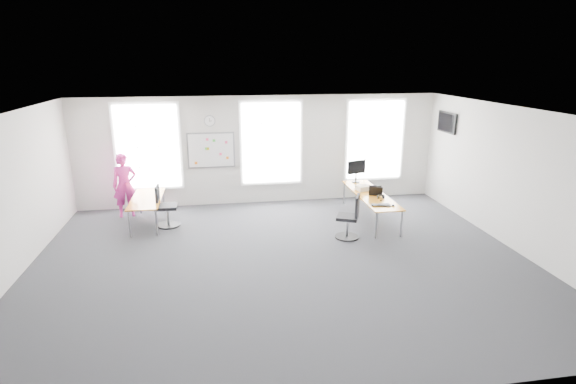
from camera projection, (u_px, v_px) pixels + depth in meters
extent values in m
plane|color=#242429|center=(282.00, 261.00, 9.10)|extent=(10.00, 10.00, 0.00)
plane|color=white|center=(282.00, 112.00, 8.25)|extent=(10.00, 10.00, 0.00)
plane|color=silver|center=(260.00, 150.00, 12.46)|extent=(10.00, 0.00, 10.00)
plane|color=silver|center=(337.00, 293.00, 4.89)|extent=(10.00, 0.00, 10.00)
plane|color=silver|center=(1.00, 203.00, 7.90)|extent=(0.00, 10.00, 10.00)
plane|color=silver|center=(516.00, 180.00, 9.45)|extent=(0.00, 10.00, 10.00)
cube|color=white|center=(148.00, 147.00, 11.90)|extent=(1.60, 0.06, 2.20)
cube|color=white|center=(271.00, 143.00, 12.42)|extent=(1.60, 0.06, 2.20)
cube|color=white|center=(375.00, 140.00, 12.89)|extent=(1.60, 0.06, 2.20)
cube|color=#B0771A|center=(371.00, 194.00, 11.35)|extent=(0.72, 2.71, 0.03)
cylinder|color=gray|center=(376.00, 225.00, 10.18)|extent=(0.05, 0.05, 0.63)
cylinder|color=gray|center=(401.00, 224.00, 10.27)|extent=(0.05, 0.05, 0.63)
cylinder|color=gray|center=(344.00, 193.00, 12.62)|extent=(0.05, 0.05, 0.63)
cylinder|color=gray|center=(365.00, 192.00, 12.72)|extent=(0.05, 0.05, 0.63)
cube|color=#B0771A|center=(147.00, 199.00, 11.01)|extent=(0.72, 1.81, 0.03)
cylinder|color=gray|center=(129.00, 224.00, 10.26)|extent=(0.05, 0.05, 0.63)
cylinder|color=gray|center=(156.00, 222.00, 10.35)|extent=(0.05, 0.05, 0.63)
cylinder|color=gray|center=(140.00, 202.00, 11.85)|extent=(0.05, 0.05, 0.63)
cylinder|color=gray|center=(164.00, 201.00, 11.95)|extent=(0.05, 0.05, 0.63)
cylinder|color=black|center=(347.00, 237.00, 10.32)|extent=(0.54, 0.54, 0.03)
cylinder|color=gray|center=(347.00, 227.00, 10.25)|extent=(0.06, 0.06, 0.44)
cube|color=black|center=(348.00, 217.00, 10.18)|extent=(0.61, 0.61, 0.07)
cube|color=black|center=(357.00, 206.00, 10.04)|extent=(0.23, 0.42, 0.47)
cylinder|color=black|center=(169.00, 225.00, 11.04)|extent=(0.55, 0.55, 0.03)
cylinder|color=gray|center=(168.00, 216.00, 10.97)|extent=(0.06, 0.06, 0.44)
cube|color=black|center=(167.00, 207.00, 10.90)|extent=(0.47, 0.47, 0.07)
cube|color=black|center=(158.00, 195.00, 10.79)|extent=(0.06, 0.44, 0.47)
imported|color=#C52785|center=(125.00, 185.00, 11.51)|extent=(0.68, 0.53, 1.65)
cube|color=white|center=(211.00, 150.00, 12.20)|extent=(1.20, 0.03, 0.90)
cylinder|color=gray|center=(210.00, 121.00, 11.98)|extent=(0.30, 0.04, 0.30)
cube|color=black|center=(447.00, 122.00, 12.05)|extent=(0.06, 0.90, 0.55)
cube|color=black|center=(381.00, 205.00, 10.45)|extent=(0.47, 0.28, 0.02)
ellipsoid|color=black|center=(393.00, 205.00, 10.41)|extent=(0.08, 0.11, 0.04)
cylinder|color=black|center=(381.00, 200.00, 10.83)|extent=(0.08, 0.08, 0.01)
cylinder|color=black|center=(378.00, 197.00, 10.96)|extent=(0.04, 0.09, 0.09)
cylinder|color=black|center=(383.00, 197.00, 10.98)|extent=(0.04, 0.09, 0.09)
cylinder|color=gold|center=(378.00, 197.00, 10.96)|extent=(0.01, 0.09, 0.09)
cube|color=black|center=(381.00, 195.00, 10.96)|extent=(0.16, 0.02, 0.01)
cube|color=black|center=(375.00, 190.00, 11.21)|extent=(0.31, 0.17, 0.25)
cube|color=orange|center=(376.00, 192.00, 11.14)|extent=(0.30, 0.18, 0.23)
cube|color=black|center=(376.00, 191.00, 11.12)|extent=(0.32, 0.18, 0.24)
cube|color=beige|center=(364.00, 188.00, 11.65)|extent=(0.41, 0.34, 0.12)
cylinder|color=black|center=(356.00, 182.00, 12.43)|extent=(0.23, 0.23, 0.02)
cylinder|color=black|center=(356.00, 178.00, 12.40)|extent=(0.05, 0.05, 0.23)
cube|color=black|center=(357.00, 167.00, 12.30)|extent=(0.54, 0.18, 0.37)
cube|color=black|center=(357.00, 167.00, 12.28)|extent=(0.50, 0.14, 0.33)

